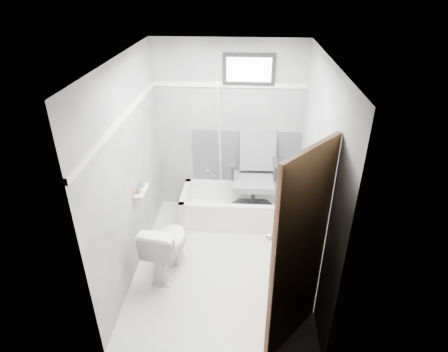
# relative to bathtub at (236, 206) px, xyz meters

# --- Properties ---
(floor) EXTENTS (2.60, 2.60, 0.00)m
(floor) POSITION_rel_bathtub_xyz_m (-0.13, -0.93, -0.21)
(floor) COLOR white
(floor) RESTS_ON ground
(ceiling) EXTENTS (2.60, 2.60, 0.00)m
(ceiling) POSITION_rel_bathtub_xyz_m (-0.13, -0.93, 2.19)
(ceiling) COLOR silver
(ceiling) RESTS_ON floor
(wall_back) EXTENTS (2.00, 0.02, 2.40)m
(wall_back) POSITION_rel_bathtub_xyz_m (-0.13, 0.37, 0.99)
(wall_back) COLOR slate
(wall_back) RESTS_ON floor
(wall_front) EXTENTS (2.00, 0.02, 2.40)m
(wall_front) POSITION_rel_bathtub_xyz_m (-0.13, -2.23, 0.99)
(wall_front) COLOR slate
(wall_front) RESTS_ON floor
(wall_left) EXTENTS (0.02, 2.60, 2.40)m
(wall_left) POSITION_rel_bathtub_xyz_m (-1.13, -0.93, 0.99)
(wall_left) COLOR slate
(wall_left) RESTS_ON floor
(wall_right) EXTENTS (0.02, 2.60, 2.40)m
(wall_right) POSITION_rel_bathtub_xyz_m (0.87, -0.93, 0.99)
(wall_right) COLOR slate
(wall_right) RESTS_ON floor
(bathtub) EXTENTS (1.50, 0.70, 0.42)m
(bathtub) POSITION_rel_bathtub_xyz_m (0.00, 0.00, 0.00)
(bathtub) COLOR white
(bathtub) RESTS_ON floor
(office_chair) EXTENTS (0.66, 0.66, 1.11)m
(office_chair) POSITION_rel_bathtub_xyz_m (0.23, 0.03, 0.47)
(office_chair) COLOR slate
(office_chair) RESTS_ON bathtub
(toilet) EXTENTS (0.51, 0.77, 0.70)m
(toilet) POSITION_rel_bathtub_xyz_m (-0.75, -1.09, 0.14)
(toilet) COLOR white
(toilet) RESTS_ON floor
(door) EXTENTS (0.78, 0.78, 2.00)m
(door) POSITION_rel_bathtub_xyz_m (0.85, -2.21, 0.79)
(door) COLOR brown
(door) RESTS_ON floor
(window) EXTENTS (0.66, 0.04, 0.40)m
(window) POSITION_rel_bathtub_xyz_m (0.12, 0.36, 1.81)
(window) COLOR black
(window) RESTS_ON wall_back
(backerboard) EXTENTS (1.50, 0.02, 0.78)m
(backerboard) POSITION_rel_bathtub_xyz_m (0.12, 0.36, 0.59)
(backerboard) COLOR #4C4C4F
(backerboard) RESTS_ON wall_back
(trim_back) EXTENTS (2.00, 0.02, 0.06)m
(trim_back) POSITION_rel_bathtub_xyz_m (-0.13, 0.36, 1.61)
(trim_back) COLOR white
(trim_back) RESTS_ON wall_back
(trim_left) EXTENTS (0.02, 2.60, 0.06)m
(trim_left) POSITION_rel_bathtub_xyz_m (-1.11, -0.93, 1.61)
(trim_left) COLOR white
(trim_left) RESTS_ON wall_left
(pole) EXTENTS (0.02, 0.61, 1.87)m
(pole) POSITION_rel_bathtub_xyz_m (-0.23, 0.13, 0.84)
(pole) COLOR silver
(pole) RESTS_ON bathtub
(shelf) EXTENTS (0.10, 0.32, 0.02)m
(shelf) POSITION_rel_bathtub_xyz_m (-1.06, -0.81, 0.69)
(shelf) COLOR white
(shelf) RESTS_ON wall_left
(soap_bottle_a) EXTENTS (0.06, 0.06, 0.11)m
(soap_bottle_a) POSITION_rel_bathtub_xyz_m (-1.07, -0.89, 0.76)
(soap_bottle_a) COLOR #9E784F
(soap_bottle_a) RESTS_ON shelf
(soap_bottle_b) EXTENTS (0.10, 0.10, 0.10)m
(soap_bottle_b) POSITION_rel_bathtub_xyz_m (-1.07, -0.75, 0.75)
(soap_bottle_b) COLOR slate
(soap_bottle_b) RESTS_ON shelf
(faucet) EXTENTS (0.26, 0.10, 0.16)m
(faucet) POSITION_rel_bathtub_xyz_m (-0.33, 0.34, 0.34)
(faucet) COLOR silver
(faucet) RESTS_ON wall_back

